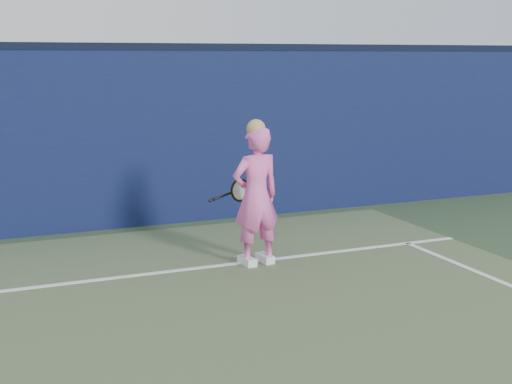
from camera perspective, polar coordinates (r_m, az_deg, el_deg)
name	(u,v)px	position (r m, az deg, el deg)	size (l,w,h in m)	color
backstop_wall	(2,145)	(10.14, -19.68, 3.57)	(24.00, 0.40, 2.50)	#0E133E
player	(256,196)	(8.28, 0.00, -0.29)	(0.64, 0.46, 1.71)	#F55FB7
racket	(238,191)	(8.64, -1.44, 0.09)	(0.55, 0.13, 0.29)	black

